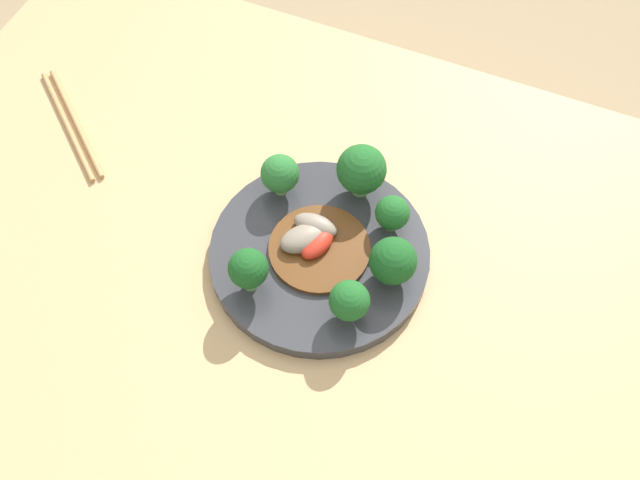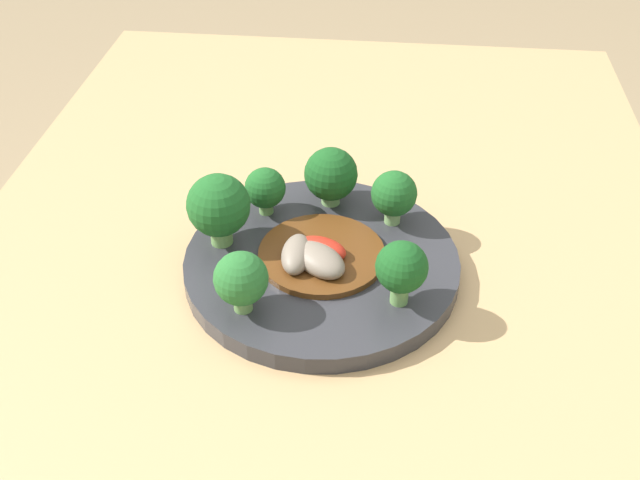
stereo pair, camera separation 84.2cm
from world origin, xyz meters
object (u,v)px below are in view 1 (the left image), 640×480
Objects in this scene: broccoli_southwest at (392,213)px; chopsticks at (71,124)px; broccoli_northwest at (349,301)px; broccoli_southeast at (280,174)px; broccoli_west at (391,265)px; broccoli_south at (361,170)px; broccoli_northeast at (248,269)px; plate at (320,253)px; stirfry_center at (315,241)px.

chopsticks is at bearing 0.59° from broccoli_southwest.
broccoli_southeast is at bearing -41.83° from broccoli_northwest.
broccoli_south is at bearing -53.44° from broccoli_west.
broccoli_west is 0.07m from broccoli_southwest.
chopsticks is at bearing -7.66° from broccoli_west.
broccoli_south reaches higher than broccoli_southwest.
broccoli_south reaches higher than broccoli_northeast.
chopsticks is (0.47, -0.06, -0.05)m from broccoli_west.
broccoli_southeast is (0.14, 0.00, 0.00)m from broccoli_southwest.
broccoli_west reaches higher than broccoli_northwest.
broccoli_northwest is at bearing 133.42° from plate.
broccoli_northwest is 0.11m from broccoli_northeast.
stirfry_center is at bearing 141.25° from broccoli_southeast.
broccoli_northeast is at bearing 158.19° from chopsticks.
broccoli_south is at bearing -174.35° from chopsticks.
broccoli_northeast is at bearing 99.90° from broccoli_southeast.
broccoli_northwest is 0.91× the size of broccoli_northeast.
broccoli_southwest is 0.14m from broccoli_southeast.
plate is 0.38m from chopsticks.
broccoli_west is 0.18m from broccoli_southeast.
broccoli_northeast is 0.52× the size of stirfry_center.
broccoli_northwest is at bearing 88.64° from broccoli_southwest.
plate is at bearing 156.71° from stirfry_center.
plate reaches higher than chopsticks.
broccoli_northwest is at bearing 65.94° from broccoli_west.
broccoli_south is 0.43× the size of chopsticks.
broccoli_west reaches higher than broccoli_southwest.
broccoli_northwest reaches higher than plate.
broccoli_west is at bearing -154.23° from broccoli_northeast.
broccoli_northwest is at bearing 164.60° from chopsticks.
plate is at bearing -46.58° from broccoli_northwest.
chopsticks is at bearing -15.40° from broccoli_northwest.
stirfry_center is 0.69× the size of chopsticks.
broccoli_southwest is 0.29× the size of chopsticks.
plate is 0.10m from broccoli_northeast.
plate is at bearing 171.54° from chopsticks.
plate is at bearing 82.62° from broccoli_south.
broccoli_west is at bearing 174.12° from stirfry_center.
broccoli_southeast is (0.16, -0.06, -0.00)m from broccoli_west.
stirfry_center is at bearing 77.56° from broccoli_south.
broccoli_northwest reaches higher than chopsticks.
broccoli_northeast is at bearing 68.97° from broccoli_south.
stirfry_center is at bearing -23.29° from plate.
chopsticks is (0.39, 0.04, -0.06)m from broccoli_south.
chopsticks is at bearing 0.29° from broccoli_southeast.
broccoli_west is 1.09× the size of broccoli_northwest.
plate is 1.51× the size of chopsticks.
broccoli_northeast is at bearing 54.58° from plate.
plate is 4.57× the size of broccoli_northwest.
broccoli_west reaches higher than stirfry_center.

